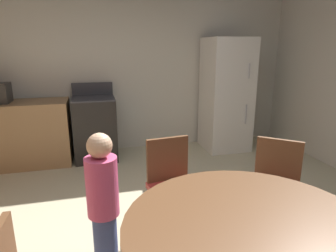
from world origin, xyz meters
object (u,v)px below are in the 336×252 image
(person_child, at_px, (103,203))
(oven_range, at_px, (95,128))
(refrigerator, at_px, (226,95))
(dining_table, at_px, (249,249))
(chair_northeast, at_px, (275,184))
(chair_north, at_px, (172,182))

(person_child, bearing_deg, oven_range, 135.33)
(refrigerator, bearing_deg, dining_table, -113.12)
(oven_range, height_order, person_child, oven_range)
(oven_range, bearing_deg, refrigerator, -1.50)
(oven_range, distance_m, chair_northeast, 2.74)
(refrigerator, relative_size, chair_northeast, 2.02)
(oven_range, bearing_deg, dining_table, -76.79)
(refrigerator, relative_size, dining_table, 1.32)
(dining_table, height_order, chair_northeast, chair_northeast)
(person_child, bearing_deg, refrigerator, 94.22)
(oven_range, relative_size, dining_table, 0.83)
(refrigerator, height_order, chair_northeast, refrigerator)
(chair_north, relative_size, chair_northeast, 1.00)
(person_child, bearing_deg, chair_north, 75.40)
(chair_northeast, bearing_deg, chair_north, -66.06)
(dining_table, xyz_separation_m, chair_north, (-0.12, 1.07, -0.11))
(refrigerator, xyz_separation_m, chair_north, (-1.44, -2.02, -0.38))
(refrigerator, xyz_separation_m, person_child, (-2.04, -2.37, -0.30))
(dining_table, height_order, person_child, person_child)
(refrigerator, bearing_deg, chair_northeast, -105.00)
(chair_north, height_order, chair_northeast, same)
(refrigerator, height_order, chair_north, refrigerator)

